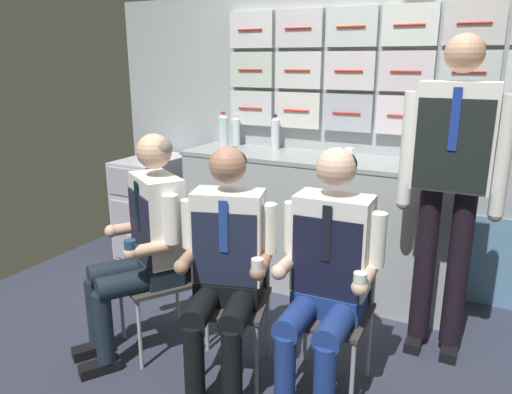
{
  "coord_description": "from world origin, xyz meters",
  "views": [
    {
      "loc": [
        0.99,
        -2.17,
        1.67
      ],
      "look_at": [
        -0.18,
        0.11,
        0.95
      ],
      "focal_mm": 34.25,
      "sensor_mm": 36.0,
      "label": 1
    }
  ],
  "objects": [
    {
      "name": "ground",
      "position": [
        0.0,
        0.0,
        -0.02
      ],
      "size": [
        4.8,
        4.8,
        0.04
      ],
      "primitive_type": "cube",
      "color": "#2E3142"
    },
    {
      "name": "galley_bulkhead",
      "position": [
        0.02,
        1.37,
        1.12
      ],
      "size": [
        4.2,
        0.14,
        2.15
      ],
      "color": "#A1A8AE",
      "rests_on": "ground"
    },
    {
      "name": "galley_counter",
      "position": [
        -0.18,
        1.09,
        0.5
      ],
      "size": [
        2.04,
        0.53,
        1.0
      ],
      "color": "#A5ABAC",
      "rests_on": "ground"
    },
    {
      "name": "service_trolley",
      "position": [
        -1.59,
        0.97,
        0.47
      ],
      "size": [
        0.4,
        0.65,
        0.88
      ],
      "color": "black",
      "rests_on": "ground"
    },
    {
      "name": "folding_chair_left",
      "position": [
        -0.67,
        -0.02,
        0.52
      ],
      "size": [
        0.55,
        0.55,
        0.84
      ],
      "color": "#A8AAAF",
      "rests_on": "ground"
    },
    {
      "name": "crew_member_left",
      "position": [
        -0.75,
        -0.15,
        0.71
      ],
      "size": [
        0.62,
        0.7,
        1.28
      ],
      "color": "black",
      "rests_on": "ground"
    },
    {
      "name": "folding_chair_center",
      "position": [
        -0.24,
        -0.06,
        0.52
      ],
      "size": [
        0.5,
        0.5,
        0.84
      ],
      "color": "#A8AAAF",
      "rests_on": "ground"
    },
    {
      "name": "crew_member_center",
      "position": [
        -0.19,
        -0.21,
        0.69
      ],
      "size": [
        0.52,
        0.67,
        1.26
      ],
      "color": "black",
      "rests_on": "ground"
    },
    {
      "name": "folding_chair_right",
      "position": [
        0.3,
        0.07,
        0.52
      ],
      "size": [
        0.41,
        0.42,
        0.84
      ],
      "color": "#A8AAAF",
      "rests_on": "ground"
    },
    {
      "name": "crew_member_right",
      "position": [
        0.3,
        -0.09,
        0.7
      ],
      "size": [
        0.51,
        0.63,
        1.28
      ],
      "color": "black",
      "rests_on": "ground"
    },
    {
      "name": "crew_member_standing",
      "position": [
        0.75,
        0.62,
        1.1
      ],
      "size": [
        0.56,
        0.27,
        1.8
      ],
      "color": "black",
      "rests_on": "ground"
    },
    {
      "name": "water_bottle_short",
      "position": [
        -0.59,
        1.25,
        1.12
      ],
      "size": [
        0.07,
        0.07,
        0.27
      ],
      "color": "silver",
      "rests_on": "galley_counter"
    },
    {
      "name": "sparkling_bottle_green",
      "position": [
        -0.93,
        1.02,
        1.14
      ],
      "size": [
        0.08,
        0.08,
        0.29
      ],
      "color": "silver",
      "rests_on": "galley_counter"
    },
    {
      "name": "water_bottle_tall",
      "position": [
        -0.94,
        1.25,
        1.12
      ],
      "size": [
        0.06,
        0.06,
        0.25
      ],
      "color": "silver",
      "rests_on": "galley_counter"
    },
    {
      "name": "water_bottle_blue_cap",
      "position": [
        0.58,
        1.13,
        1.11
      ],
      "size": [
        0.07,
        0.07,
        0.24
      ],
      "color": "silver",
      "rests_on": "galley_counter"
    },
    {
      "name": "coffee_cup_spare",
      "position": [
        0.74,
        1.17,
        1.04
      ],
      "size": [
        0.06,
        0.06,
        0.08
      ],
      "color": "white",
      "rests_on": "galley_counter"
    },
    {
      "name": "paper_cup_blue",
      "position": [
        0.0,
        1.24,
        1.03
      ],
      "size": [
        0.07,
        0.07,
        0.06
      ],
      "color": "white",
      "rests_on": "galley_counter"
    }
  ]
}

